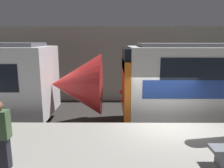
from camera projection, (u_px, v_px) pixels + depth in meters
ground_plane at (166, 152)px, 7.69m from camera, size 120.00×120.00×0.00m
station_rear_barrier at (143, 65)px, 13.69m from camera, size 50.00×0.15×4.66m
person_walking at (1, 134)px, 4.67m from camera, size 0.38×0.24×1.55m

